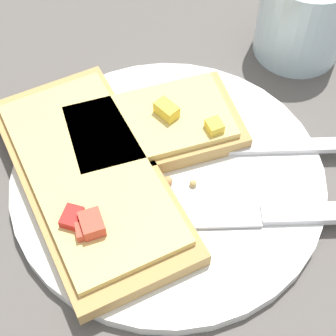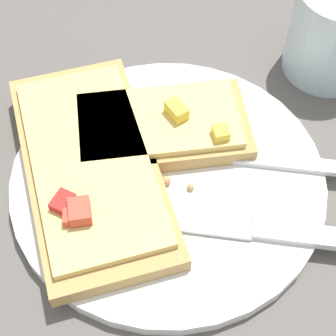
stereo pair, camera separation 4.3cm
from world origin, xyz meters
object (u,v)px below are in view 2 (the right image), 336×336
(knife, at_px, (240,227))
(drinking_glass, at_px, (336,31))
(pizza_slice_corner, at_px, (159,126))
(plate, at_px, (168,179))
(fork, at_px, (204,154))
(pizza_slice_main, at_px, (91,166))

(knife, distance_m, drinking_glass, 0.21)
(knife, relative_size, pizza_slice_corner, 1.00)
(plate, xyz_separation_m, fork, (0.04, -0.00, 0.01))
(plate, bearing_deg, knife, -79.74)
(plate, distance_m, drinking_glass, 0.20)
(pizza_slice_corner, bearing_deg, fork, -39.74)
(plate, distance_m, pizza_slice_main, 0.06)
(fork, bearing_deg, plate, 41.35)
(plate, distance_m, pizza_slice_corner, 0.05)
(knife, bearing_deg, fork, -62.32)
(fork, height_order, pizza_slice_main, pizza_slice_main)
(knife, bearing_deg, drinking_glass, -109.50)
(knife, xyz_separation_m, pizza_slice_main, (-0.06, 0.11, 0.01))
(plate, distance_m, fork, 0.04)
(knife, height_order, pizza_slice_corner, pizza_slice_corner)
(pizza_slice_main, bearing_deg, plate, 71.07)
(fork, bearing_deg, drinking_glass, -128.32)
(fork, distance_m, pizza_slice_main, 0.09)
(knife, distance_m, pizza_slice_main, 0.12)
(pizza_slice_main, bearing_deg, fork, 84.13)
(fork, bearing_deg, pizza_slice_main, 18.60)
(knife, relative_size, pizza_slice_main, 0.73)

